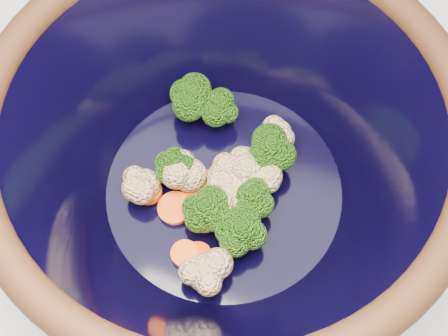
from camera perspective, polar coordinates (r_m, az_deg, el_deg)
The scene contains 2 objects.
mixing_bowl at distance 0.53m, azimuth -0.00°, elevation 0.85°, with size 0.45×0.45×0.18m.
vegetable_pile at distance 0.57m, azimuth 0.00°, elevation -0.73°, with size 0.14×0.19×0.05m.
Camera 1 is at (0.04, -0.13, 1.47)m, focal length 50.00 mm.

